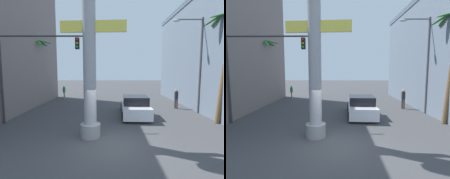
{
  "view_description": "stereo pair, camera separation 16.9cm",
  "coord_description": "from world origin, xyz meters",
  "views": [
    {
      "loc": [
        0.01,
        -7.66,
        3.47
      ],
      "look_at": [
        0.0,
        4.54,
        2.14
      ],
      "focal_mm": 28.0,
      "sensor_mm": 36.0,
      "label": 1
    },
    {
      "loc": [
        0.18,
        -7.65,
        3.47
      ],
      "look_at": [
        0.0,
        4.54,
        2.14
      ],
      "focal_mm": 28.0,
      "sensor_mm": 36.0,
      "label": 2
    }
  ],
  "objects": [
    {
      "name": "street_lamp",
      "position": [
        6.72,
        6.39,
        4.54
      ],
      "size": [
        2.39,
        0.28,
        7.57
      ],
      "color": "#59595E",
      "rests_on": "ground"
    },
    {
      "name": "ground_plane",
      "position": [
        0.0,
        10.0,
        0.0
      ],
      "size": [
        88.78,
        88.78,
        0.0
      ],
      "primitive_type": "plane",
      "color": "#424244"
    },
    {
      "name": "palm_tree_mid_left",
      "position": [
        -7.51,
        9.93,
        4.09
      ],
      "size": [
        2.99,
        2.9,
        6.59
      ],
      "color": "brown",
      "rests_on": "ground"
    },
    {
      "name": "neon_sign_pole",
      "position": [
        -1.11,
        1.21,
        5.76
      ],
      "size": [
        3.68,
        1.04,
        11.27
      ],
      "color": "#9E9EA3",
      "rests_on": "ground"
    },
    {
      "name": "pedestrian_mid_right",
      "position": [
        5.87,
        8.07,
        1.04
      ],
      "size": [
        0.47,
        0.47,
        1.78
      ],
      "color": "#3F3833",
      "rests_on": "ground"
    },
    {
      "name": "pedestrian_far_left",
      "position": [
        -5.87,
        13.6,
        0.93
      ],
      "size": [
        0.44,
        0.44,
        1.59
      ],
      "color": "gray",
      "rests_on": "ground"
    },
    {
      "name": "traffic_light_mast",
      "position": [
        -5.21,
        3.51,
        4.09
      ],
      "size": [
        5.84,
        0.32,
        5.7
      ],
      "color": "#333333",
      "rests_on": "ground"
    },
    {
      "name": "car_lead",
      "position": [
        1.77,
        5.6,
        0.7
      ],
      "size": [
        2.2,
        4.77,
        1.56
      ],
      "color": "black",
      "rests_on": "ground"
    }
  ]
}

